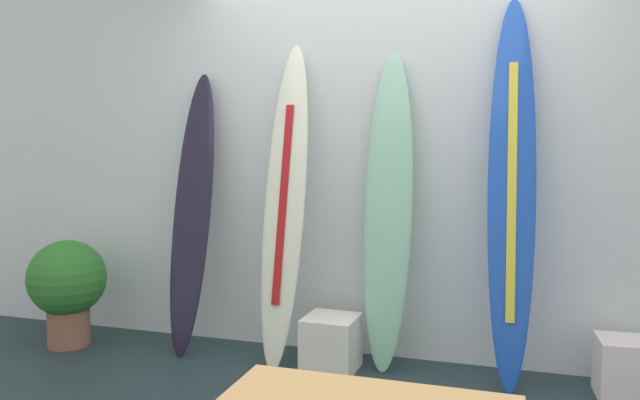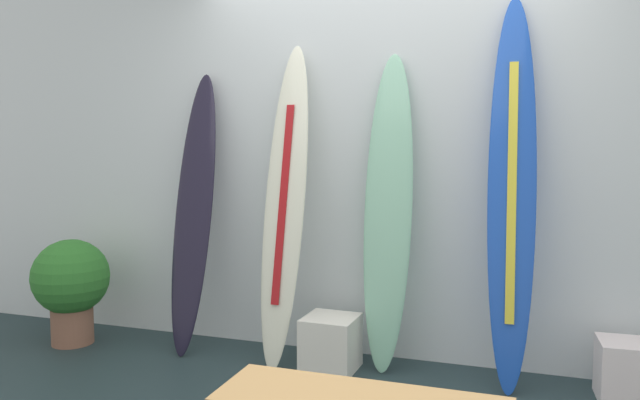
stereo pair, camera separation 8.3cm
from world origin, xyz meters
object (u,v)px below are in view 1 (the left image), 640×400
Objects in this scene: surfboard_charcoal at (192,212)px; surfboard_seafoam at (388,211)px; display_block_left at (625,369)px; surfboard_ivory at (285,204)px; potted_plant at (67,284)px; surfboard_cobalt at (512,194)px; display_block_center at (331,343)px.

surfboard_charcoal is 1.31m from surfboard_seafoam.
surfboard_seafoam is 5.95× the size of display_block_left.
surfboard_ivory is 0.65m from surfboard_seafoam.
surfboard_seafoam is at bearing 6.91° from potted_plant.
surfboard_seafoam reaches higher than surfboard_charcoal.
surfboard_cobalt reaches higher than surfboard_charcoal.
surfboard_seafoam is at bearing 26.41° from display_block_center.
surfboard_ivory reaches higher than surfboard_charcoal.
surfboard_charcoal is at bearing 11.67° from potted_plant.
surfboard_cobalt reaches higher than surfboard_seafoam.
surfboard_seafoam is 5.90× the size of display_block_center.
potted_plant is at bearing -173.09° from surfboard_seafoam.
surfboard_charcoal is 0.84× the size of surfboard_cobalt.
surfboard_charcoal is 0.92× the size of surfboard_ivory.
surfboard_seafoam is (0.63, 0.11, -0.04)m from surfboard_ivory.
surfboard_seafoam is at bearing 3.66° from surfboard_charcoal.
display_block_center is at bearing -4.29° from surfboard_charcoal.
surfboard_cobalt reaches higher than display_block_center.
surfboard_ivory is 0.91m from display_block_center.
display_block_left is at bearing -4.05° from surfboard_cobalt.
display_block_center is (-1.65, -0.06, 0.00)m from display_block_left.
surfboard_seafoam reaches higher than display_block_center.
display_block_center is at bearing -153.59° from surfboard_seafoam.
display_block_left is 0.45× the size of potted_plant.
display_block_center is (0.32, -0.04, -0.85)m from surfboard_ivory.
display_block_center is at bearing -7.72° from surfboard_ivory.
display_block_center is at bearing 3.28° from potted_plant.
potted_plant reaches higher than display_block_left.
display_block_left is at bearing 2.78° from potted_plant.
surfboard_charcoal is at bearing 179.77° from display_block_left.
surfboard_seafoam reaches higher than display_block_left.
surfboard_cobalt is (2.02, 0.03, 0.17)m from surfboard_charcoal.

